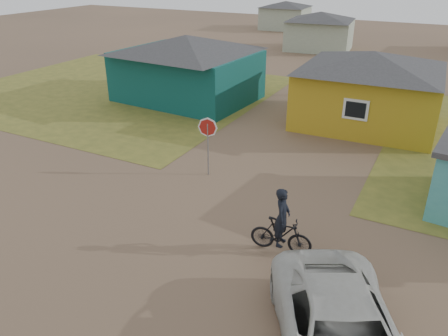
% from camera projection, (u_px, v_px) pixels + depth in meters
% --- Properties ---
extents(ground, '(120.00, 120.00, 0.00)m').
position_uv_depth(ground, '(192.00, 244.00, 13.75)').
color(ground, brown).
extents(grass_nw, '(20.00, 18.00, 0.00)m').
position_uv_depth(grass_nw, '(116.00, 90.00, 29.98)').
color(grass_nw, olive).
rests_on(grass_nw, ground).
extents(house_teal, '(8.93, 7.08, 4.00)m').
position_uv_depth(house_teal, '(187.00, 67.00, 27.21)').
color(house_teal, '#0B3F3D').
rests_on(house_teal, ground).
extents(house_yellow, '(7.72, 6.76, 3.90)m').
position_uv_depth(house_yellow, '(369.00, 87.00, 23.05)').
color(house_yellow, '#B6911C').
rests_on(house_yellow, ground).
extents(house_pale_west, '(7.04, 6.15, 3.60)m').
position_uv_depth(house_pale_west, '(320.00, 30.00, 42.65)').
color(house_pale_west, '#A3AE96').
rests_on(house_pale_west, ground).
extents(house_pale_north, '(6.28, 5.81, 3.40)m').
position_uv_depth(house_pale_north, '(285.00, 15.00, 55.63)').
color(house_pale_north, '#A3AE96').
rests_on(house_pale_north, ground).
extents(stop_sign, '(0.81, 0.20, 2.50)m').
position_uv_depth(stop_sign, '(208.00, 133.00, 17.43)').
color(stop_sign, gray).
rests_on(stop_sign, ground).
extents(cyclist, '(1.95, 0.76, 2.15)m').
position_uv_depth(cyclist, '(281.00, 229.00, 13.11)').
color(cyclist, black).
rests_on(cyclist, ground).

